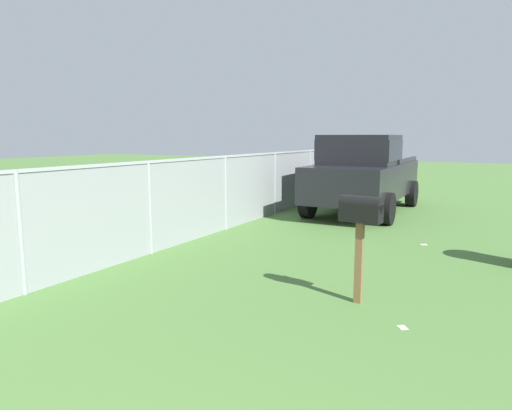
# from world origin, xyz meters

# --- Properties ---
(mailbox) EXTENTS (0.24, 0.52, 1.34)m
(mailbox) POSITION_xyz_m (5.36, -0.05, 1.07)
(mailbox) COLOR brown
(mailbox) RESTS_ON ground
(pickup_truck) EXTENTS (5.01, 2.30, 2.09)m
(pickup_truck) POSITION_xyz_m (12.14, 1.86, 1.10)
(pickup_truck) COLOR black
(pickup_truck) RESTS_ON ground
(fence_section) EXTENTS (14.66, 0.07, 1.64)m
(fence_section) POSITION_xyz_m (8.38, 3.85, 0.89)
(fence_section) COLOR #9EA3A8
(fence_section) RESTS_ON ground
(litter_wrapper_near_hydrant) EXTENTS (0.15, 0.14, 0.01)m
(litter_wrapper_near_hydrant) POSITION_xyz_m (4.83, -0.71, 0.00)
(litter_wrapper_near_hydrant) COLOR silver
(litter_wrapper_near_hydrant) RESTS_ON ground
(litter_wrapper_far_scatter) EXTENTS (0.12, 0.14, 0.01)m
(litter_wrapper_far_scatter) POSITION_xyz_m (9.00, -0.26, 0.00)
(litter_wrapper_far_scatter) COLOR silver
(litter_wrapper_far_scatter) RESTS_ON ground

